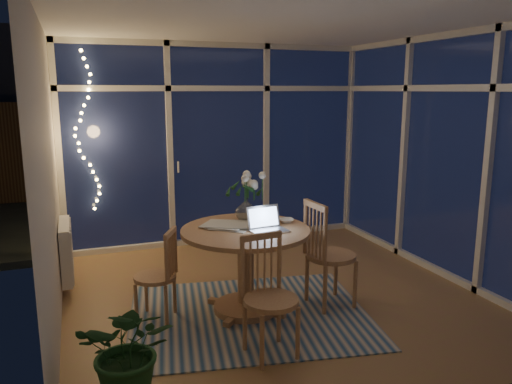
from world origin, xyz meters
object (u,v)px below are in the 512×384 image
at_px(chair_front, 271,298).
at_px(potted_plant, 131,364).
at_px(laptop, 269,219).
at_px(dining_table, 246,271).
at_px(chair_left, 155,275).
at_px(chair_right, 331,253).
at_px(flower_vase, 246,210).

relative_size(chair_front, potted_plant, 1.25).
distance_m(laptop, potted_plant, 1.78).
relative_size(dining_table, potted_plant, 1.53).
bearing_deg(chair_left, potted_plant, 11.66).
xyz_separation_m(chair_right, potted_plant, (-1.95, -1.08, -0.14)).
relative_size(chair_right, flower_vase, 4.92).
height_order(chair_right, potted_plant, chair_right).
bearing_deg(dining_table, flower_vase, 69.80).
bearing_deg(chair_right, dining_table, 75.65).
xyz_separation_m(chair_front, potted_plant, (-1.08, -0.41, -0.09)).
bearing_deg(flower_vase, potted_plant, -130.05).
bearing_deg(chair_right, chair_front, 123.31).
height_order(chair_right, laptop, chair_right).
height_order(chair_front, flower_vase, flower_vase).
relative_size(dining_table, laptop, 3.70).
relative_size(chair_right, laptop, 3.30).
relative_size(dining_table, chair_right, 1.12).
xyz_separation_m(chair_right, flower_vase, (-0.70, 0.42, 0.38)).
height_order(chair_left, chair_right, chair_right).
bearing_deg(potted_plant, chair_right, 28.85).
xyz_separation_m(dining_table, chair_right, (0.80, -0.15, 0.12)).
distance_m(chair_left, flower_vase, 1.03).
xyz_separation_m(chair_left, potted_plant, (-0.36, -1.34, -0.04)).
bearing_deg(potted_plant, flower_vase, 49.95).
distance_m(chair_front, potted_plant, 1.16).
relative_size(dining_table, chair_left, 1.38).
xyz_separation_m(chair_front, flower_vase, (0.18, 1.08, 0.42)).
bearing_deg(flower_vase, chair_right, -31.16).
bearing_deg(laptop, chair_front, -116.69).
bearing_deg(dining_table, chair_front, -95.33).
height_order(chair_right, flower_vase, chair_right).
height_order(dining_table, chair_left, chair_left).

